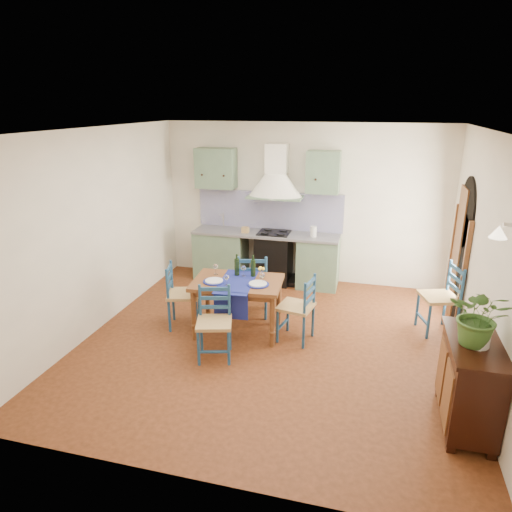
# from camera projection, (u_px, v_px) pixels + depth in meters

# --- Properties ---
(floor) EXTENTS (5.00, 5.00, 0.00)m
(floor) POSITION_uv_depth(u_px,v_px,m) (271.00, 342.00, 6.22)
(floor) COLOR #42200E
(floor) RESTS_ON ground
(back_wall) EXTENTS (5.00, 0.96, 2.80)m
(back_wall) POSITION_uv_depth(u_px,v_px,m) (274.00, 224.00, 8.10)
(back_wall) COLOR beige
(back_wall) RESTS_ON ground
(right_wall) EXTENTS (0.26, 5.00, 2.80)m
(right_wall) POSITION_uv_depth(u_px,v_px,m) (480.00, 258.00, 5.45)
(right_wall) COLOR beige
(right_wall) RESTS_ON ground
(left_wall) EXTENTS (0.04, 5.00, 2.80)m
(left_wall) POSITION_uv_depth(u_px,v_px,m) (98.00, 231.00, 6.38)
(left_wall) COLOR beige
(left_wall) RESTS_ON ground
(ceiling) EXTENTS (5.00, 5.00, 0.01)m
(ceiling) POSITION_uv_depth(u_px,v_px,m) (273.00, 130.00, 5.33)
(ceiling) COLOR white
(ceiling) RESTS_ON back_wall
(dining_table) EXTENTS (1.28, 0.98, 1.09)m
(dining_table) POSITION_uv_depth(u_px,v_px,m) (238.00, 287.00, 6.30)
(dining_table) COLOR brown
(dining_table) RESTS_ON ground
(chair_near) EXTENTS (0.54, 0.54, 0.93)m
(chair_near) POSITION_uv_depth(u_px,v_px,m) (214.00, 322.00, 5.74)
(chair_near) COLOR navy
(chair_near) RESTS_ON ground
(chair_far) EXTENTS (0.56, 0.56, 1.00)m
(chair_far) POSITION_uv_depth(u_px,v_px,m) (253.00, 283.00, 6.88)
(chair_far) COLOR navy
(chair_far) RESTS_ON ground
(chair_left) EXTENTS (0.55, 0.55, 0.95)m
(chair_left) POSITION_uv_depth(u_px,v_px,m) (181.00, 295.00, 6.54)
(chair_left) COLOR navy
(chair_left) RESTS_ON ground
(chair_right) EXTENTS (0.51, 0.51, 0.94)m
(chair_right) POSITION_uv_depth(u_px,v_px,m) (298.00, 308.00, 6.14)
(chair_right) COLOR navy
(chair_right) RESTS_ON ground
(chair_spare) EXTENTS (0.59, 0.59, 1.01)m
(chair_spare) POSITION_uv_depth(u_px,v_px,m) (442.00, 298.00, 6.36)
(chair_spare) COLOR navy
(chair_spare) RESTS_ON ground
(sideboard) EXTENTS (0.50, 1.05, 0.94)m
(sideboard) POSITION_uv_depth(u_px,v_px,m) (469.00, 380.00, 4.49)
(sideboard) COLOR black
(sideboard) RESTS_ON ground
(potted_plant) EXTENTS (0.65, 0.61, 0.59)m
(potted_plant) POSITION_uv_depth(u_px,v_px,m) (480.00, 317.00, 4.21)
(potted_plant) COLOR #376025
(potted_plant) RESTS_ON sideboard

